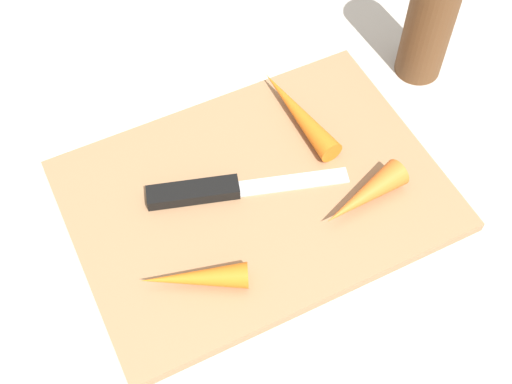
{
  "coord_description": "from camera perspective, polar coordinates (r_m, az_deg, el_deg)",
  "views": [
    {
      "loc": [
        0.16,
        0.33,
        0.57
      ],
      "look_at": [
        0.0,
        0.0,
        0.01
      ],
      "focal_mm": 47.64,
      "sensor_mm": 36.0,
      "label": 1
    }
  ],
  "objects": [
    {
      "name": "pepper_grinder",
      "position": [
        0.76,
        14.47,
        13.99
      ],
      "size": [
        0.05,
        0.05,
        0.15
      ],
      "primitive_type": "cylinder",
      "color": "brown",
      "rests_on": "ground_plane"
    },
    {
      "name": "carrot_shortest",
      "position": [
        0.66,
        9.04,
        -0.34
      ],
      "size": [
        0.1,
        0.05,
        0.03
      ],
      "primitive_type": "cone",
      "rotation": [
        0.0,
        1.57,
        0.21
      ],
      "color": "orange",
      "rests_on": "cutting_board"
    },
    {
      "name": "knife",
      "position": [
        0.66,
        -4.16,
        0.09
      ],
      "size": [
        0.2,
        0.08,
        0.01
      ],
      "rotation": [
        0.0,
        0.0,
        2.84
      ],
      "color": "#B7B7BC",
      "rests_on": "cutting_board"
    },
    {
      "name": "carrot_medium",
      "position": [
        0.61,
        -5.22,
        -7.2
      ],
      "size": [
        0.1,
        0.06,
        0.02
      ],
      "primitive_type": "cone",
      "rotation": [
        0.0,
        1.57,
        5.88
      ],
      "color": "orange",
      "rests_on": "cutting_board"
    },
    {
      "name": "carrot_longest",
      "position": [
        0.72,
        3.52,
        6.71
      ],
      "size": [
        0.04,
        0.13,
        0.02
      ],
      "primitive_type": "cone",
      "rotation": [
        0.0,
        1.57,
        4.8
      ],
      "color": "orange",
      "rests_on": "cutting_board"
    },
    {
      "name": "ground_plane",
      "position": [
        0.68,
        0.0,
        -0.56
      ],
      "size": [
        1.4,
        1.4,
        0.0
      ],
      "primitive_type": "plane",
      "color": "#ADA8A0"
    },
    {
      "name": "cutting_board",
      "position": [
        0.67,
        0.0,
        -0.28
      ],
      "size": [
        0.36,
        0.26,
        0.01
      ],
      "primitive_type": "cube",
      "color": "#99704C",
      "rests_on": "ground_plane"
    }
  ]
}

